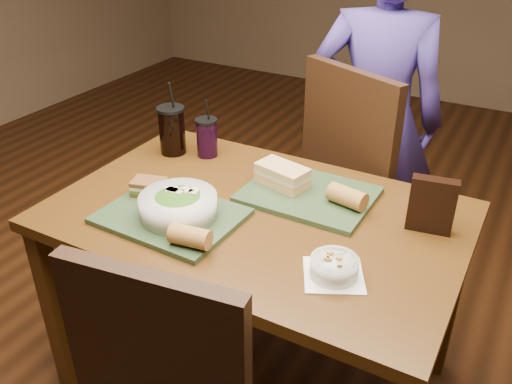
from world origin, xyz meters
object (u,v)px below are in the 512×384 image
Objects in this scene: diner at (375,120)px; sandwich_near at (149,187)px; baguette_far at (347,197)px; tray_far at (308,194)px; dining_table at (256,234)px; cup_cola at (172,130)px; chair_far at (353,174)px; cup_berry at (207,137)px; salad_bowl at (178,204)px; chip_bag at (432,205)px; soup_bowl at (334,267)px; sandwich_far at (282,175)px; tray_near at (171,216)px; baguette_near at (190,236)px.

diner is 12.48× the size of sandwich_near.
diner is at bearing 101.03° from baguette_far.
dining_table is at bearing -123.54° from tray_far.
cup_cola is at bearing 35.18° from diner.
cup_berry is (-0.46, -0.40, 0.22)m from chair_far.
diner reaches higher than salad_bowl.
cup_cola reaches higher than chip_bag.
baguette_far reaches higher than tray_far.
chip_bag reaches higher than soup_bowl.
sandwich_far is at bearing -100.11° from chair_far.
baguette_far is at bearing 173.51° from chip_bag.
sandwich_near is at bearing -65.75° from cup_cola.
dining_table is 0.68m from chair_far.
baguette_far is at bearing 30.36° from dining_table.
chair_far is 0.91m from soup_bowl.
sandwich_near is 0.72× the size of chip_bag.
dining_table is at bearing 38.77° from tray_near.
soup_bowl is 0.70m from sandwich_near.
soup_bowl is (0.55, -0.02, 0.02)m from tray_near.
tray_near is 0.06m from salad_bowl.
chip_bag is (0.85, 0.26, 0.04)m from sandwich_near.
chip_bag is at bearing 16.83° from sandwich_near.
cup_berry reaches higher than soup_bowl.
soup_bowl is at bearing -33.04° from cup_berry.
soup_bowl is 0.35m from baguette_far.
salad_bowl is at bearing -137.59° from dining_table.
cup_berry is at bearing 143.43° from dining_table.
chair_far is 0.70m from chip_bag.
tray_near is 0.41m from sandwich_far.
salad_bowl is 0.53m from baguette_far.
diner is at bearing 81.51° from baguette_near.
tray_far is (0.32, 0.33, 0.00)m from tray_near.
sandwich_far is 0.51m from cup_cola.
chip_bag is at bearing -1.17° from tray_far.
baguette_near is at bearing -101.78° from dining_table.
sandwich_near is 1.01× the size of baguette_far.
cup_berry is at bearing 40.07° from diner.
diner reaches higher than cup_cola.
baguette_far reaches higher than dining_table.
cup_berry is at bearing 112.88° from salad_bowl.
salad_bowl is at bearing -108.37° from chair_far.
baguette_near is at bearing -99.25° from chair_far.
diner reaches higher than chair_far.
sandwich_far is at bearing 177.04° from tray_far.
sandwich_near is 0.65× the size of sandwich_far.
chair_far is at bearing 40.87° from cup_berry.
diner is 12.59× the size of baguette_far.
sandwich_far is at bearing 174.48° from baguette_far.
cup_cola reaches higher than salad_bowl.
sandwich_near reaches higher than tray_near.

